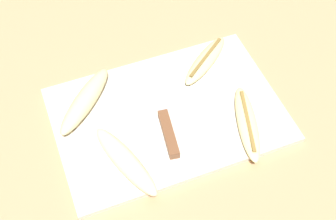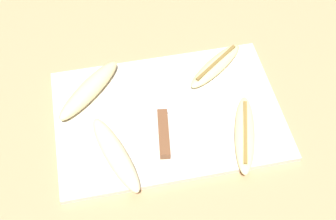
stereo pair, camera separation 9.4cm
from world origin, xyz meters
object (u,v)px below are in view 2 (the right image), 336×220
Objects in this scene: knife at (163,124)px; banana_mellow_near at (89,90)px; banana_cream_curved at (115,154)px; banana_spotted_left at (216,66)px; banana_golden_short at (245,134)px.

knife is 1.54× the size of banana_mellow_near.
banana_cream_curved is 0.17m from banana_mellow_near.
banana_cream_curved is at bearing -143.02° from knife.
banana_mellow_near is (-0.03, 0.16, -0.00)m from banana_cream_curved.
banana_mellow_near is at bearing -176.20° from banana_spotted_left.
banana_spotted_left is at bearing 93.10° from banana_golden_short.
banana_mellow_near reaches higher than banana_golden_short.
banana_spotted_left is at bearing 37.01° from banana_cream_curved.
banana_spotted_left is 0.97× the size of banana_mellow_near.
banana_mellow_near reaches higher than knife.
banana_mellow_near is (-0.28, -0.02, 0.01)m from banana_spotted_left.
banana_spotted_left is 0.83× the size of banana_golden_short.
knife is 1.32× the size of banana_golden_short.
banana_spotted_left is 0.18m from banana_golden_short.
banana_cream_curved reaches higher than knife.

